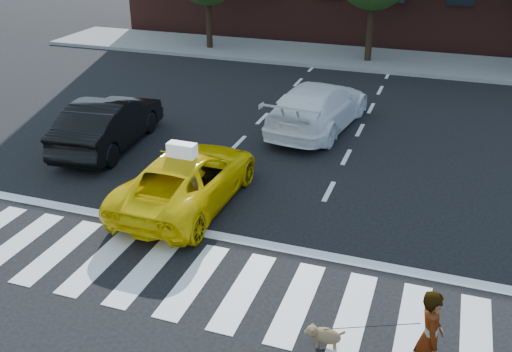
% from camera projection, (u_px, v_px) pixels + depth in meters
% --- Properties ---
extents(ground, '(120.00, 120.00, 0.00)m').
position_uv_depth(ground, '(194.00, 280.00, 10.67)').
color(ground, black).
rests_on(ground, ground).
extents(crosswalk, '(13.00, 2.40, 0.01)m').
position_uv_depth(crosswalk, '(194.00, 280.00, 10.67)').
color(crosswalk, silver).
rests_on(crosswalk, ground).
extents(stop_line, '(12.00, 0.30, 0.01)m').
position_uv_depth(stop_line, '(226.00, 237.00, 12.03)').
color(stop_line, silver).
rests_on(stop_line, ground).
extents(sidewalk_far, '(30.00, 4.00, 0.15)m').
position_uv_depth(sidewalk_far, '(358.00, 58.00, 25.53)').
color(sidewalk_far, slate).
rests_on(sidewalk_far, ground).
extents(taxi, '(2.17, 4.57, 1.26)m').
position_uv_depth(taxi, '(188.00, 178.00, 13.17)').
color(taxi, yellow).
rests_on(taxi, ground).
extents(black_sedan, '(1.96, 4.52, 1.45)m').
position_uv_depth(black_sedan, '(109.00, 123.00, 16.22)').
color(black_sedan, black).
rests_on(black_sedan, ground).
extents(white_suv, '(2.63, 5.18, 1.44)m').
position_uv_depth(white_suv, '(318.00, 106.00, 17.55)').
color(white_suv, white).
rests_on(white_suv, ground).
extents(woman, '(0.46, 0.62, 1.57)m').
position_uv_depth(woman, '(430.00, 337.00, 8.14)').
color(woman, '#999999').
rests_on(woman, ground).
extents(dog, '(0.65, 0.33, 0.37)m').
position_uv_depth(dog, '(323.00, 335.00, 9.01)').
color(dog, '#99704E').
rests_on(dog, ground).
extents(taxi_sign, '(0.65, 0.29, 0.32)m').
position_uv_depth(taxi_sign, '(182.00, 150.00, 12.66)').
color(taxi_sign, white).
rests_on(taxi_sign, taxi).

